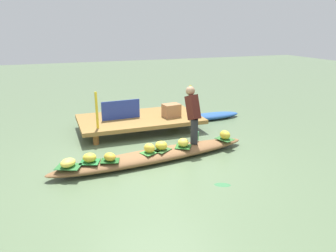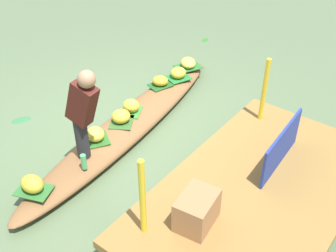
{
  "view_description": "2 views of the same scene",
  "coord_description": "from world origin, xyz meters",
  "px_view_note": "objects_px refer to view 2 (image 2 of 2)",
  "views": [
    {
      "loc": [
        -1.92,
        -5.97,
        2.7
      ],
      "look_at": [
        0.49,
        0.54,
        0.55
      ],
      "focal_mm": 34.64,
      "sensor_mm": 36.0,
      "label": 1
    },
    {
      "loc": [
        3.46,
        3.36,
        3.56
      ],
      "look_at": [
        -0.07,
        0.64,
        0.33
      ],
      "focal_mm": 44.71,
      "sensor_mm": 36.0,
      "label": 2
    }
  ],
  "objects_px": {
    "banana_bunch_2": "(131,106)",
    "banana_bunch_4": "(178,73)",
    "banana_bunch_3": "(121,116)",
    "market_banner": "(281,147)",
    "banana_bunch_0": "(160,81)",
    "banana_bunch_6": "(95,134)",
    "vendor_person": "(83,110)",
    "produce_crate": "(197,210)",
    "water_bottle": "(84,162)",
    "banana_bunch_5": "(188,63)",
    "vendor_boat": "(129,125)",
    "banana_bunch_1": "(32,184)"
  },
  "relations": [
    {
      "from": "market_banner",
      "to": "banana_bunch_4",
      "type": "bearing_deg",
      "value": -119.47
    },
    {
      "from": "banana_bunch_2",
      "to": "banana_bunch_4",
      "type": "distance_m",
      "value": 1.2
    },
    {
      "from": "banana_bunch_3",
      "to": "market_banner",
      "type": "distance_m",
      "value": 2.19
    },
    {
      "from": "banana_bunch_3",
      "to": "banana_bunch_4",
      "type": "xyz_separation_m",
      "value": [
        -1.48,
        -0.12,
        -0.01
      ]
    },
    {
      "from": "banana_bunch_5",
      "to": "banana_bunch_6",
      "type": "height_order",
      "value": "banana_bunch_6"
    },
    {
      "from": "banana_bunch_2",
      "to": "produce_crate",
      "type": "relative_size",
      "value": 0.53
    },
    {
      "from": "vendor_boat",
      "to": "vendor_person",
      "type": "bearing_deg",
      "value": 4.75
    },
    {
      "from": "banana_bunch_4",
      "to": "water_bottle",
      "type": "bearing_deg",
      "value": 9.77
    },
    {
      "from": "banana_bunch_3",
      "to": "banana_bunch_5",
      "type": "relative_size",
      "value": 0.82
    },
    {
      "from": "banana_bunch_1",
      "to": "market_banner",
      "type": "distance_m",
      "value": 2.82
    },
    {
      "from": "banana_bunch_5",
      "to": "banana_bunch_3",
      "type": "bearing_deg",
      "value": 6.38
    },
    {
      "from": "banana_bunch_2",
      "to": "market_banner",
      "type": "xyz_separation_m",
      "value": [
        -0.09,
        2.21,
        0.28
      ]
    },
    {
      "from": "banana_bunch_5",
      "to": "water_bottle",
      "type": "xyz_separation_m",
      "value": [
        2.85,
        0.51,
        0.02
      ]
    },
    {
      "from": "vendor_person",
      "to": "market_banner",
      "type": "height_order",
      "value": "vendor_person"
    },
    {
      "from": "banana_bunch_3",
      "to": "banana_bunch_6",
      "type": "height_order",
      "value": "banana_bunch_3"
    },
    {
      "from": "water_bottle",
      "to": "banana_bunch_0",
      "type": "bearing_deg",
      "value": -166.53
    },
    {
      "from": "banana_bunch_5",
      "to": "market_banner",
      "type": "distance_m",
      "value": 2.81
    },
    {
      "from": "banana_bunch_5",
      "to": "banana_bunch_2",
      "type": "bearing_deg",
      "value": 5.21
    },
    {
      "from": "banana_bunch_4",
      "to": "water_bottle",
      "type": "distance_m",
      "value": 2.48
    },
    {
      "from": "banana_bunch_0",
      "to": "vendor_person",
      "type": "relative_size",
      "value": 0.2
    },
    {
      "from": "vendor_person",
      "to": "produce_crate",
      "type": "height_order",
      "value": "vendor_person"
    },
    {
      "from": "banana_bunch_1",
      "to": "banana_bunch_6",
      "type": "distance_m",
      "value": 1.09
    },
    {
      "from": "banana_bunch_0",
      "to": "water_bottle",
      "type": "distance_m",
      "value": 2.14
    },
    {
      "from": "vendor_boat",
      "to": "market_banner",
      "type": "bearing_deg",
      "value": 89.59
    },
    {
      "from": "banana_bunch_0",
      "to": "banana_bunch_5",
      "type": "bearing_deg",
      "value": -179.27
    },
    {
      "from": "banana_bunch_2",
      "to": "banana_bunch_4",
      "type": "height_order",
      "value": "banana_bunch_2"
    },
    {
      "from": "banana_bunch_5",
      "to": "banana_bunch_0",
      "type": "bearing_deg",
      "value": 0.73
    },
    {
      "from": "vendor_person",
      "to": "banana_bunch_6",
      "type": "bearing_deg",
      "value": -147.17
    },
    {
      "from": "banana_bunch_1",
      "to": "banana_bunch_2",
      "type": "relative_size",
      "value": 1.18
    },
    {
      "from": "vendor_boat",
      "to": "banana_bunch_2",
      "type": "height_order",
      "value": "banana_bunch_2"
    },
    {
      "from": "banana_bunch_1",
      "to": "banana_bunch_2",
      "type": "distance_m",
      "value": 1.87
    },
    {
      "from": "banana_bunch_0",
      "to": "banana_bunch_6",
      "type": "height_order",
      "value": "banana_bunch_6"
    },
    {
      "from": "vendor_person",
      "to": "water_bottle",
      "type": "xyz_separation_m",
      "value": [
        0.17,
        0.1,
        -0.6
      ]
    },
    {
      "from": "banana_bunch_6",
      "to": "vendor_person",
      "type": "xyz_separation_m",
      "value": [
        0.3,
        0.19,
        0.6
      ]
    },
    {
      "from": "banana_bunch_5",
      "to": "produce_crate",
      "type": "distance_m",
      "value": 3.53
    },
    {
      "from": "banana_bunch_0",
      "to": "water_bottle",
      "type": "relative_size",
      "value": 1.25
    },
    {
      "from": "vendor_boat",
      "to": "banana_bunch_1",
      "type": "distance_m",
      "value": 1.73
    },
    {
      "from": "banana_bunch_2",
      "to": "banana_bunch_5",
      "type": "height_order",
      "value": "banana_bunch_2"
    },
    {
      "from": "water_bottle",
      "to": "market_banner",
      "type": "bearing_deg",
      "value": 125.82
    },
    {
      "from": "banana_bunch_0",
      "to": "banana_bunch_2",
      "type": "bearing_deg",
      "value": 9.29
    },
    {
      "from": "banana_bunch_2",
      "to": "water_bottle",
      "type": "distance_m",
      "value": 1.29
    },
    {
      "from": "banana_bunch_0",
      "to": "water_bottle",
      "type": "xyz_separation_m",
      "value": [
        2.08,
        0.5,
        0.02
      ]
    },
    {
      "from": "banana_bunch_0",
      "to": "produce_crate",
      "type": "distance_m",
      "value": 2.94
    },
    {
      "from": "banana_bunch_0",
      "to": "banana_bunch_1",
      "type": "height_order",
      "value": "banana_bunch_1"
    },
    {
      "from": "banana_bunch_3",
      "to": "banana_bunch_4",
      "type": "distance_m",
      "value": 1.49
    },
    {
      "from": "banana_bunch_3",
      "to": "vendor_person",
      "type": "xyz_separation_m",
      "value": [
        0.8,
        0.2,
        0.6
      ]
    },
    {
      "from": "banana_bunch_3",
      "to": "vendor_person",
      "type": "bearing_deg",
      "value": 14.08
    },
    {
      "from": "banana_bunch_5",
      "to": "vendor_person",
      "type": "xyz_separation_m",
      "value": [
        2.68,
        0.41,
        0.62
      ]
    },
    {
      "from": "vendor_boat",
      "to": "produce_crate",
      "type": "bearing_deg",
      "value": 53.46
    },
    {
      "from": "banana_bunch_6",
      "to": "water_bottle",
      "type": "distance_m",
      "value": 0.55
    }
  ]
}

